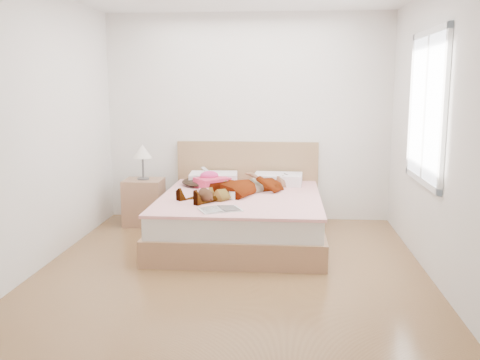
# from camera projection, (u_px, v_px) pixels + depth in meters

# --- Properties ---
(ground) EXTENTS (4.00, 4.00, 0.00)m
(ground) POSITION_uv_depth(u_px,v_px,m) (232.00, 268.00, 5.04)
(ground) COLOR #54331A
(ground) RESTS_ON ground
(woman) EXTENTS (1.54, 1.59, 0.22)m
(woman) POSITION_uv_depth(u_px,v_px,m) (244.00, 183.00, 6.00)
(woman) COLOR silver
(woman) RESTS_ON bed
(hair) EXTENTS (0.58, 0.65, 0.08)m
(hair) POSITION_uv_depth(u_px,v_px,m) (200.00, 182.00, 6.50)
(hair) COLOR black
(hair) RESTS_ON bed
(phone) EXTENTS (0.11, 0.11, 0.06)m
(phone) POSITION_uv_depth(u_px,v_px,m) (205.00, 169.00, 6.41)
(phone) COLOR silver
(phone) RESTS_ON bed
(room_shell) EXTENTS (4.00, 4.00, 4.00)m
(room_shell) POSITION_uv_depth(u_px,v_px,m) (426.00, 108.00, 4.93)
(room_shell) COLOR white
(room_shell) RESTS_ON ground
(bed) EXTENTS (1.80, 2.08, 1.00)m
(bed) POSITION_uv_depth(u_px,v_px,m) (241.00, 214.00, 6.01)
(bed) COLOR olive
(bed) RESTS_ON ground
(towel) EXTENTS (0.47, 0.46, 0.19)m
(towel) POSITION_uv_depth(u_px,v_px,m) (212.00, 181.00, 6.34)
(towel) COLOR #F5426E
(towel) RESTS_ON bed
(magazine) EXTENTS (0.47, 0.40, 0.02)m
(magazine) POSITION_uv_depth(u_px,v_px,m) (220.00, 209.00, 5.18)
(magazine) COLOR white
(magazine) RESTS_ON bed
(coffee_mug) EXTENTS (0.11, 0.08, 0.09)m
(coffee_mug) POSITION_uv_depth(u_px,v_px,m) (233.00, 195.00, 5.67)
(coffee_mug) COLOR silver
(coffee_mug) RESTS_ON bed
(plush_toy) EXTENTS (0.21, 0.28, 0.14)m
(plush_toy) POSITION_uv_depth(u_px,v_px,m) (205.00, 195.00, 5.54)
(plush_toy) COLOR black
(plush_toy) RESTS_ON bed
(nightstand) EXTENTS (0.47, 0.42, 1.00)m
(nightstand) POSITION_uv_depth(u_px,v_px,m) (144.00, 198.00, 6.60)
(nightstand) COLOR brown
(nightstand) RESTS_ON ground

